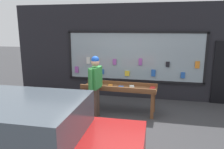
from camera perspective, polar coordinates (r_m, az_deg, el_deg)
The scene contains 6 objects.
ground_plane at distance 6.02m, azimuth 0.41°, elevation -12.56°, with size 40.00×40.00×0.00m, color #38383A.
shopfront_facade at distance 7.86m, azimuth 4.37°, elevation 5.83°, with size 8.46×0.29×3.33m.
display_table_main at distance 6.54m, azimuth 1.91°, elevation -4.01°, with size 2.25×0.79×0.87m.
person_browsing at distance 6.13m, azimuth -4.32°, elevation -1.80°, with size 0.29×0.68×1.76m.
small_dog at distance 6.24m, azimuth -7.73°, elevation -9.23°, with size 0.32×0.53×0.38m.
parked_car at distance 4.11m, azimuth -25.12°, elevation -14.81°, with size 4.39×1.98×1.41m.
Camera 1 is at (1.10, -5.35, 2.54)m, focal length 35.00 mm.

